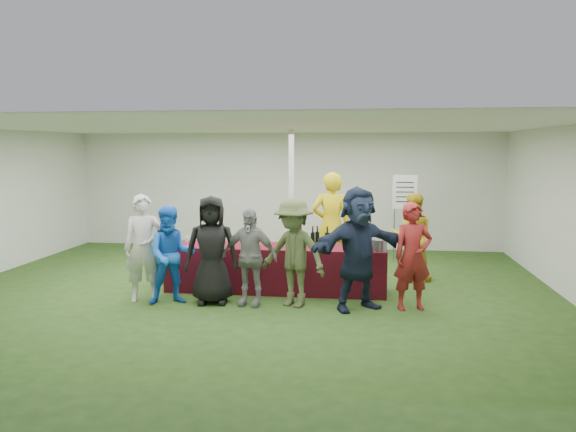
# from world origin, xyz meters

# --- Properties ---
(ground) EXTENTS (60.00, 60.00, 0.00)m
(ground) POSITION_xyz_m (0.00, 0.00, 0.00)
(ground) COLOR #284719
(ground) RESTS_ON ground
(tent) EXTENTS (10.00, 10.00, 10.00)m
(tent) POSITION_xyz_m (0.50, 1.20, 1.35)
(tent) COLOR white
(tent) RESTS_ON ground
(serving_table) EXTENTS (3.60, 0.80, 0.75)m
(serving_table) POSITION_xyz_m (0.41, -0.08, 0.38)
(serving_table) COLOR #5C111C
(serving_table) RESTS_ON ground
(wine_bottles) EXTENTS (0.61, 0.15, 0.32)m
(wine_bottles) POSITION_xyz_m (0.97, 0.07, 0.87)
(wine_bottles) COLOR black
(wine_bottles) RESTS_ON serving_table
(wine_glasses) EXTENTS (2.93, 0.12, 0.16)m
(wine_glasses) POSITION_xyz_m (0.27, -0.33, 0.86)
(wine_glasses) COLOR silver
(wine_glasses) RESTS_ON serving_table
(water_bottle) EXTENTS (0.07, 0.07, 0.23)m
(water_bottle) POSITION_xyz_m (0.55, 0.00, 0.85)
(water_bottle) COLOR silver
(water_bottle) RESTS_ON serving_table
(bar_towel) EXTENTS (0.25, 0.18, 0.03)m
(bar_towel) POSITION_xyz_m (1.94, -0.03, 0.77)
(bar_towel) COLOR white
(bar_towel) RESTS_ON serving_table
(dump_bucket) EXTENTS (0.25, 0.25, 0.18)m
(dump_bucket) POSITION_xyz_m (2.08, -0.30, 0.84)
(dump_bucket) COLOR slate
(dump_bucket) RESTS_ON serving_table
(wine_list_sign) EXTENTS (0.50, 0.03, 1.80)m
(wine_list_sign) POSITION_xyz_m (2.67, 2.69, 1.32)
(wine_list_sign) COLOR slate
(wine_list_sign) RESTS_ON ground
(staff_pourer) EXTENTS (0.72, 0.49, 1.93)m
(staff_pourer) POSITION_xyz_m (1.26, 0.90, 0.96)
(staff_pourer) COLOR gold
(staff_pourer) RESTS_ON ground
(staff_back) EXTENTS (0.76, 0.59, 1.56)m
(staff_back) POSITION_xyz_m (2.69, 0.99, 0.78)
(staff_back) COLOR gold
(staff_back) RESTS_ON ground
(customer_0) EXTENTS (0.69, 0.55, 1.65)m
(customer_0) POSITION_xyz_m (-1.51, -0.96, 0.83)
(customer_0) COLOR beige
(customer_0) RESTS_ON ground
(customer_1) EXTENTS (0.88, 0.79, 1.49)m
(customer_1) POSITION_xyz_m (-1.04, -1.05, 0.75)
(customer_1) COLOR blue
(customer_1) RESTS_ON ground
(customer_2) EXTENTS (0.88, 0.65, 1.64)m
(customer_2) POSITION_xyz_m (-0.44, -0.96, 0.82)
(customer_2) COLOR black
(customer_2) RESTS_ON ground
(customer_3) EXTENTS (0.90, 0.47, 1.47)m
(customer_3) POSITION_xyz_m (0.14, -0.98, 0.74)
(customer_3) COLOR gray
(customer_3) RESTS_ON ground
(customer_4) EXTENTS (1.19, 0.96, 1.61)m
(customer_4) POSITION_xyz_m (0.81, -0.95, 0.81)
(customer_4) COLOR #46502C
(customer_4) RESTS_ON ground
(customer_5) EXTENTS (1.70, 1.34, 1.80)m
(customer_5) POSITION_xyz_m (1.76, -0.98, 0.90)
(customer_5) COLOR #182138
(customer_5) RESTS_ON ground
(customer_6) EXTENTS (0.66, 0.53, 1.58)m
(customer_6) POSITION_xyz_m (2.55, -0.89, 0.79)
(customer_6) COLOR maroon
(customer_6) RESTS_ON ground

